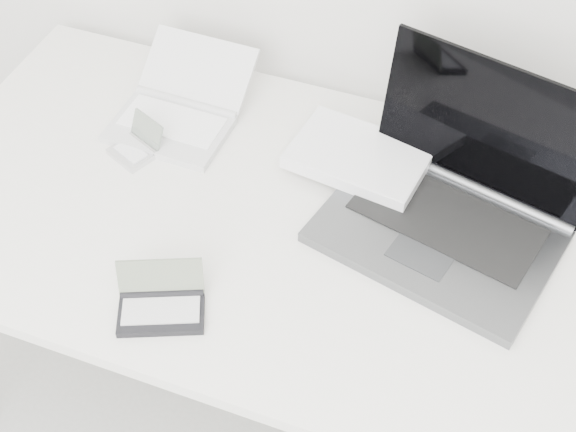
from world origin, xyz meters
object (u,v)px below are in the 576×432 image
(laptop_large, at_px, (429,193))
(desk, at_px, (309,242))
(netbook_open_white, at_px, (178,112))
(palmtop_charcoal, at_px, (161,305))

(laptop_large, bearing_deg, desk, -135.06)
(laptop_large, distance_m, netbook_open_white, 0.57)
(laptop_large, xyz_separation_m, palmtop_charcoal, (-0.38, -0.40, -0.03))
(desk, relative_size, netbook_open_white, 5.27)
(netbook_open_white, height_order, palmtop_charcoal, netbook_open_white)
(laptop_large, distance_m, palmtop_charcoal, 0.55)
(desk, height_order, netbook_open_white, netbook_open_white)
(desk, xyz_separation_m, netbook_open_white, (-0.37, 0.19, 0.07))
(desk, bearing_deg, laptop_large, 31.38)
(netbook_open_white, distance_m, palmtop_charcoal, 0.50)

